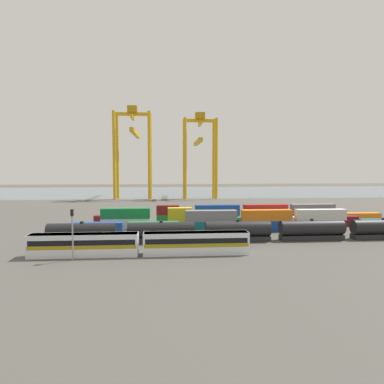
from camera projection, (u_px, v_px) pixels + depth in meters
name	position (u px, v px, depth m)	size (l,w,h in m)	color
ground_plane	(210.00, 210.00, 121.72)	(420.00, 420.00, 0.00)	#4C4944
harbour_water	(190.00, 191.00, 221.35)	(400.00, 110.00, 0.01)	slate
passenger_train	(141.00, 243.00, 57.49)	(37.70, 3.14, 3.90)	silver
freight_tank_row	(238.00, 231.00, 68.49)	(76.56, 3.09, 4.55)	#232326
signal_mast	(72.00, 228.00, 53.95)	(0.36, 0.60, 8.43)	gray
shipping_container_0	(96.00, 228.00, 76.70)	(12.10, 2.44, 2.60)	#1C4299
shipping_container_1	(154.00, 227.00, 77.70)	(12.10, 2.44, 2.60)	#197538
shipping_container_2	(211.00, 227.00, 78.71)	(12.10, 2.44, 2.60)	#146066
shipping_container_3	(211.00, 216.00, 78.53)	(12.10, 2.44, 2.60)	slate
shipping_container_4	(266.00, 226.00, 79.72)	(12.10, 2.44, 2.60)	#1C4299
shipping_container_5	(266.00, 215.00, 79.54)	(12.10, 2.44, 2.60)	orange
shipping_container_6	(320.00, 225.00, 80.73)	(12.10, 2.44, 2.60)	maroon
shipping_container_7	(320.00, 215.00, 80.55)	(12.10, 2.44, 2.60)	silver
shipping_container_8	(373.00, 224.00, 81.74)	(6.04, 2.44, 2.60)	#146066
shipping_container_9	(126.00, 224.00, 82.97)	(12.10, 2.44, 2.60)	silver
shipping_container_10	(126.00, 213.00, 82.79)	(12.10, 2.44, 2.60)	#197538
shipping_container_11	(180.00, 223.00, 83.99)	(6.04, 2.44, 2.60)	gold
shipping_container_12	(180.00, 213.00, 83.81)	(6.04, 2.44, 2.60)	gold
shipping_container_13	(232.00, 222.00, 85.00)	(6.04, 2.44, 2.60)	#197538
shipping_container_14	(284.00, 222.00, 86.02)	(12.10, 2.44, 2.60)	silver
shipping_container_15	(334.00, 221.00, 87.04)	(12.10, 2.44, 2.60)	maroon
shipping_container_16	(117.00, 220.00, 88.57)	(12.10, 2.44, 2.60)	maroon
shipping_container_17	(168.00, 220.00, 89.58)	(6.04, 2.44, 2.60)	#197538
shipping_container_18	(168.00, 210.00, 89.40)	(6.04, 2.44, 2.60)	maroon
shipping_container_19	(217.00, 219.00, 90.59)	(12.10, 2.44, 2.60)	#197538
shipping_container_20	(217.00, 210.00, 90.41)	(12.10, 2.44, 2.60)	#1C4299
shipping_container_21	(265.00, 218.00, 91.60)	(12.10, 2.44, 2.60)	#197538
shipping_container_22	(265.00, 209.00, 91.42)	(12.10, 2.44, 2.60)	#AD211C
shipping_container_23	(312.00, 218.00, 92.61)	(12.10, 2.44, 2.60)	#1C4299
shipping_container_24	(313.00, 209.00, 92.43)	(12.10, 2.44, 2.60)	slate
shipping_container_25	(358.00, 217.00, 93.62)	(12.10, 2.44, 2.60)	orange
gantry_crane_west	(133.00, 143.00, 169.13)	(18.56, 39.35, 46.32)	gold
gantry_crane_central	(199.00, 148.00, 171.12)	(17.15, 33.43, 43.46)	gold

